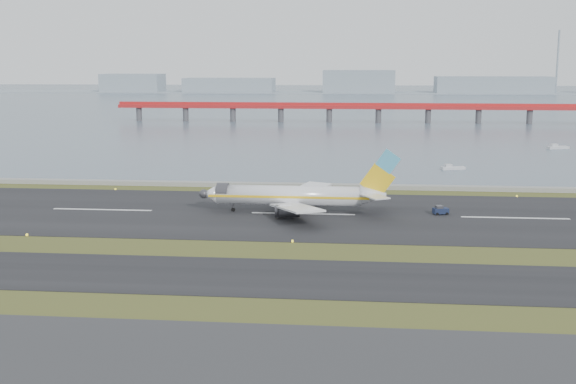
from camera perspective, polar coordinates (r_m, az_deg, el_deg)
name	(u,v)px	position (r m, az deg, el deg)	size (l,w,h in m)	color
ground	(288,255)	(110.31, 0.00, -4.97)	(1000.00, 1000.00, 0.00)	#364518
taxiway_strip	(279,277)	(98.82, -0.68, -6.74)	(1000.00, 18.00, 0.10)	black
runway_strip	(303,214)	(139.37, 1.20, -1.74)	(1000.00, 45.00, 0.10)	black
seawall	(313,186)	(168.70, 1.98, 0.50)	(1000.00, 2.50, 1.00)	gray
bay_water	(345,101)	(566.82, 4.56, 7.20)	(1400.00, 800.00, 1.30)	#495969
red_pier	(379,108)	(356.77, 7.17, 6.62)	(260.00, 5.00, 10.20)	red
far_shoreline	(362,86)	(726.35, 5.90, 8.30)	(1400.00, 80.00, 60.50)	#8A97A3
airliner	(297,196)	(139.62, 0.69, -0.30)	(38.52, 32.89, 12.80)	white
pushback_tug	(440,210)	(141.63, 11.95, -1.43)	(3.17, 2.31, 1.83)	#151E3B
workboat_near	(452,168)	(202.67, 12.85, 1.87)	(6.77, 3.58, 1.57)	silver
workboat_far	(557,147)	(262.33, 20.50, 3.33)	(7.69, 4.43, 1.78)	silver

